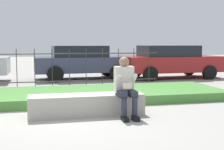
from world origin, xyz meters
TOP-DOWN VIEW (x-y plane):
  - ground_plane at (0.00, 0.00)m, footprint 60.00×60.00m
  - stone_bench at (0.27, 0.00)m, footprint 2.41×0.59m
  - person_seated_reader at (1.02, -0.33)m, footprint 0.42×0.73m
  - grass_berm at (0.00, 1.90)m, footprint 8.67×2.39m
  - iron_fence at (0.00, 3.85)m, footprint 6.67×0.03m
  - car_parked_right at (4.89, 6.16)m, footprint 4.30×2.05m
  - car_parked_center at (1.10, 6.69)m, footprint 4.11×2.05m

SIDE VIEW (x-z plane):
  - ground_plane at x=0.00m, z-range 0.00..0.00m
  - grass_berm at x=0.00m, z-range 0.00..0.23m
  - stone_bench at x=0.27m, z-range -0.02..0.42m
  - person_seated_reader at x=1.02m, z-range 0.05..1.29m
  - iron_fence at x=0.00m, z-range 0.03..1.37m
  - car_parked_right at x=4.89m, z-range 0.04..1.46m
  - car_parked_center at x=1.10m, z-range 0.05..1.46m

